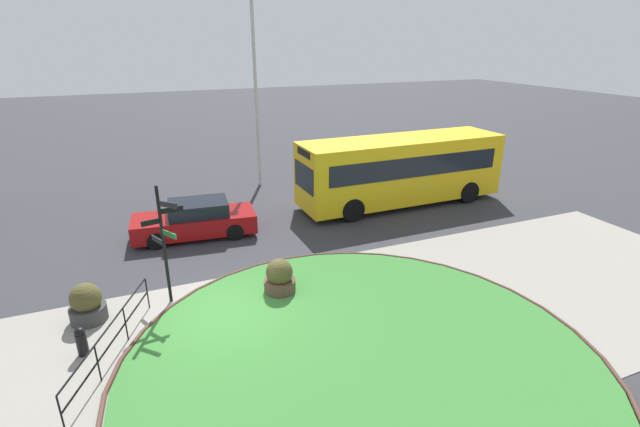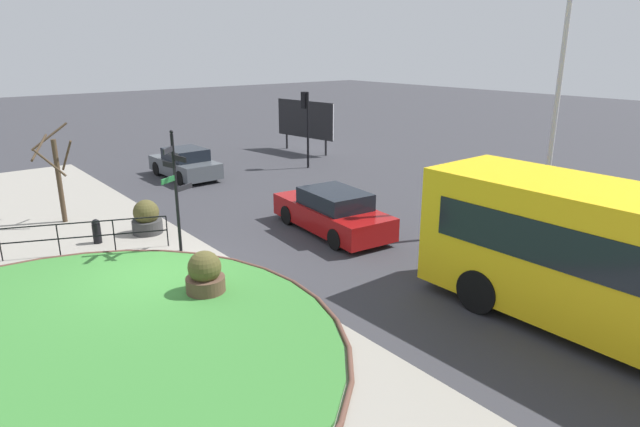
% 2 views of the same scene
% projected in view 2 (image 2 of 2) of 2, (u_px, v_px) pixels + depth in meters
% --- Properties ---
extents(ground, '(120.00, 120.00, 0.00)m').
position_uv_depth(ground, '(159.00, 276.00, 14.00)').
color(ground, '#333338').
extents(sidewalk_paving, '(32.00, 8.07, 0.02)m').
position_uv_depth(sidewalk_paving, '(79.00, 297.00, 12.83)').
color(sidewalk_paving, gray).
rests_on(sidewalk_paving, ground).
extents(grass_island, '(11.22, 11.22, 0.10)m').
position_uv_depth(grass_island, '(48.00, 362.00, 10.11)').
color(grass_island, '#387A33').
rests_on(grass_island, ground).
extents(grass_kerb_ring, '(11.53, 11.53, 0.11)m').
position_uv_depth(grass_kerb_ring, '(48.00, 362.00, 10.11)').
color(grass_kerb_ring, brown).
rests_on(grass_kerb_ring, ground).
extents(signpost_directional, '(1.14, 1.15, 3.54)m').
position_uv_depth(signpost_directional, '(176.00, 184.00, 15.07)').
color(signpost_directional, black).
rests_on(signpost_directional, ground).
extents(bollard_foreground, '(0.25, 0.25, 0.77)m').
position_uv_depth(bollard_foreground, '(97.00, 231.00, 16.21)').
color(bollard_foreground, black).
rests_on(bollard_foreground, ground).
extents(railing_grass_edge, '(1.79, 4.12, 0.97)m').
position_uv_depth(railing_grass_edge, '(86.00, 233.00, 15.33)').
color(railing_grass_edge, black).
rests_on(railing_grass_edge, ground).
extents(car_near_lane, '(4.69, 2.18, 1.40)m').
position_uv_depth(car_near_lane, '(332.00, 212.00, 17.17)').
color(car_near_lane, maroon).
rests_on(car_near_lane, ground).
extents(car_far_lane, '(3.98, 1.85, 1.36)m').
position_uv_depth(car_far_lane, '(185.00, 164.00, 24.30)').
color(car_far_lane, '#474C51').
rests_on(car_far_lane, ground).
extents(traffic_light_near, '(0.49, 0.29, 3.65)m').
position_uv_depth(traffic_light_near, '(306.00, 112.00, 25.79)').
color(traffic_light_near, black).
rests_on(traffic_light_near, ground).
extents(lamppost_tall, '(0.32, 0.32, 9.35)m').
position_uv_depth(lamppost_tall, '(561.00, 72.00, 16.15)').
color(lamppost_tall, '#B7B7BC').
rests_on(lamppost_tall, ground).
extents(billboard_left, '(4.16, 0.74, 2.85)m').
position_uv_depth(billboard_left, '(305.00, 120.00, 29.89)').
color(billboard_left, black).
rests_on(billboard_left, ground).
extents(planter_near_signpost, '(0.94, 0.94, 1.12)m').
position_uv_depth(planter_near_signpost, '(205.00, 276.00, 12.82)').
color(planter_near_signpost, brown).
rests_on(planter_near_signpost, ground).
extents(planter_kerbside, '(0.94, 0.94, 1.11)m').
position_uv_depth(planter_kerbside, '(147.00, 219.00, 17.06)').
color(planter_kerbside, '#383838').
rests_on(planter_kerbside, ground).
extents(street_tree_bare, '(1.44, 1.41, 3.27)m').
position_uv_depth(street_tree_bare, '(57.00, 173.00, 17.84)').
color(street_tree_bare, '#423323').
rests_on(street_tree_bare, ground).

